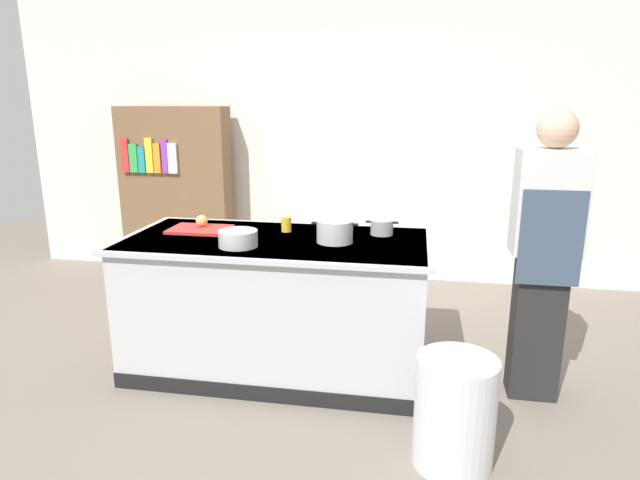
{
  "coord_description": "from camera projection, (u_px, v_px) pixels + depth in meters",
  "views": [
    {
      "loc": [
        0.86,
        -3.25,
        1.76
      ],
      "look_at": [
        0.25,
        0.2,
        0.85
      ],
      "focal_mm": 30.37,
      "sensor_mm": 36.0,
      "label": 1
    }
  ],
  "objects": [
    {
      "name": "trash_bin",
      "position": [
        455.0,
        412.0,
        2.64
      ],
      "size": [
        0.39,
        0.39,
        0.56
      ],
      "primitive_type": "cylinder",
      "color": "silver",
      "rests_on": "ground_plane"
    },
    {
      "name": "sauce_pan",
      "position": [
        382.0,
        227.0,
        3.55
      ],
      "size": [
        0.21,
        0.15,
        0.1
      ],
      "color": "#99999E",
      "rests_on": "counter_island"
    },
    {
      "name": "stock_pot",
      "position": [
        335.0,
        231.0,
        3.36
      ],
      "size": [
        0.29,
        0.23,
        0.14
      ],
      "color": "#B7BABF",
      "rests_on": "counter_island"
    },
    {
      "name": "counter_island",
      "position": [
        278.0,
        302.0,
        3.57
      ],
      "size": [
        1.98,
        0.98,
        0.9
      ],
      "color": "#B7BABF",
      "rests_on": "ground_plane"
    },
    {
      "name": "mixing_bowl",
      "position": [
        238.0,
        238.0,
        3.27
      ],
      "size": [
        0.24,
        0.24,
        0.1
      ],
      "primitive_type": "cylinder",
      "color": "#B7BABF",
      "rests_on": "counter_island"
    },
    {
      "name": "bookshelf",
      "position": [
        176.0,
        193.0,
        5.44
      ],
      "size": [
        1.1,
        0.31,
        1.7
      ],
      "color": "brown",
      "rests_on": "ground_plane"
    },
    {
      "name": "person_chef",
      "position": [
        544.0,
        251.0,
        3.12
      ],
      "size": [
        0.38,
        0.25,
        1.72
      ],
      "rotation": [
        0.0,
        0.0,
        1.71
      ],
      "color": "black",
      "rests_on": "ground_plane"
    },
    {
      "name": "juice_cup",
      "position": [
        286.0,
        224.0,
        3.63
      ],
      "size": [
        0.07,
        0.07,
        0.1
      ],
      "primitive_type": "cylinder",
      "color": "yellow",
      "rests_on": "counter_island"
    },
    {
      "name": "back_wall",
      "position": [
        329.0,
        127.0,
        5.31
      ],
      "size": [
        6.4,
        0.12,
        3.0
      ],
      "primitive_type": "cube",
      "color": "silver",
      "rests_on": "ground_plane"
    },
    {
      "name": "onion",
      "position": [
        202.0,
        221.0,
        3.69
      ],
      "size": [
        0.08,
        0.08,
        0.08
      ],
      "primitive_type": "sphere",
      "color": "tan",
      "rests_on": "cutting_board"
    },
    {
      "name": "cutting_board",
      "position": [
        200.0,
        229.0,
        3.66
      ],
      "size": [
        0.4,
        0.28,
        0.02
      ],
      "primitive_type": "cube",
      "color": "red",
      "rests_on": "counter_island"
    },
    {
      "name": "ground_plane",
      "position": [
        279.0,
        366.0,
        3.69
      ],
      "size": [
        10.0,
        10.0,
        0.0
      ],
      "primitive_type": "plane",
      "color": "slate"
    }
  ]
}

